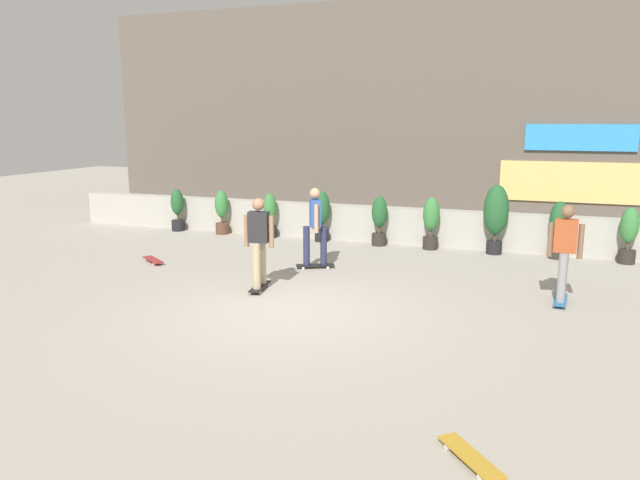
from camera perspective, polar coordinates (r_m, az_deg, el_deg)
The scene contains 17 objects.
ground_plane at distance 9.83m, azimuth -3.02°, elevation -6.79°, with size 48.00×48.00×0.00m, color #A8A093.
planter_wall at distance 15.26m, azimuth 5.80°, elevation 1.50°, with size 18.00×0.40×0.90m, color #B2ADA3.
building_backdrop at distance 18.94m, azimuth 9.06°, elevation 11.85°, with size 20.00×2.08×6.50m.
potted_plant_0 at distance 17.15m, azimuth -13.48°, elevation 2.89°, with size 0.36×0.36×1.17m.
potted_plant_1 at distance 16.42m, azimuth -9.38°, elevation 2.74°, with size 0.36×0.36×1.19m.
potted_plant_2 at distance 15.77m, azimuth -4.80°, elevation 2.45°, with size 0.36×0.36×1.18m.
potted_plant_3 at distance 15.21m, azimuth 0.18°, elevation 2.55°, with size 0.41×0.41×1.30m.
potted_plant_4 at distance 14.78m, azimuth 5.70°, elevation 2.02°, with size 0.38×0.38×1.23m.
potted_plant_5 at distance 14.52m, azimuth 10.58°, elevation 1.81°, with size 0.40×0.40×1.26m.
potted_plant_6 at distance 14.31m, azimuth 16.48°, elevation 2.44°, with size 0.57×0.57×1.61m.
potted_plant_7 at distance 14.34m, azimuth 21.86°, elevation 1.17°, with size 0.41×0.41×1.30m.
potted_plant_8 at distance 14.47m, azimuth 27.44°, elevation 0.57°, with size 0.38×0.38×1.23m.
skater_far_left at distance 12.37m, azimuth -0.48°, elevation 1.52°, with size 0.80×0.54×1.70m.
skater_by_wall_left at distance 10.77m, azimuth 22.37°, elevation -0.84°, with size 0.56×0.81×1.70m.
skater_far_right at distance 10.82m, azimuth -5.86°, elevation 0.02°, with size 0.55×0.82×1.70m.
skateboard_near_camera at distance 5.94m, azimuth 14.20°, elevation -19.45°, with size 0.67×0.74×0.08m.
skateboard_aside at distance 13.54m, azimuth -15.69°, elevation -1.84°, with size 0.77×0.62×0.08m.
Camera 1 is at (3.68, -8.58, 3.08)m, focal length 33.45 mm.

